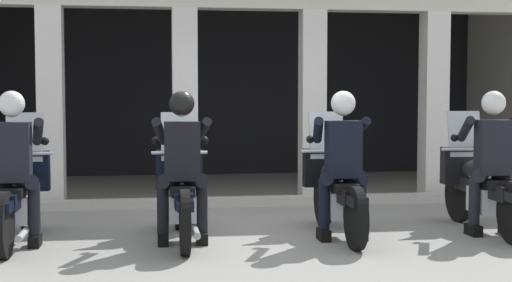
# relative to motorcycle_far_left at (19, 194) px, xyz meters

# --- Properties ---
(ground_plane) EXTENTS (80.00, 80.00, 0.00)m
(ground_plane) POSITION_rel_motorcycle_far_left_xyz_m (2.54, 3.15, -0.50)
(ground_plane) COLOR gray
(station_building) EXTENTS (10.38, 4.25, 3.35)m
(station_building) POSITION_rel_motorcycle_far_left_xyz_m (2.80, 4.74, 1.60)
(station_building) COLOR black
(station_building) RESTS_ON ground
(kerb_strip) EXTENTS (9.88, 0.24, 0.12)m
(kerb_strip) POSITION_rel_motorcycle_far_left_xyz_m (2.80, 2.15, -0.44)
(kerb_strip) COLOR #B7B5AD
(kerb_strip) RESTS_ON ground
(motorcycle_far_left) EXTENTS (0.62, 2.04, 1.35)m
(motorcycle_far_left) POSITION_rel_motorcycle_far_left_xyz_m (0.00, 0.00, 0.00)
(motorcycle_far_left) COLOR black
(motorcycle_far_left) RESTS_ON ground
(police_officer_far_left) EXTENTS (0.63, 0.61, 1.58)m
(police_officer_far_left) POSITION_rel_motorcycle_far_left_xyz_m (-0.00, -0.28, 0.44)
(police_officer_far_left) COLOR black
(police_officer_far_left) RESTS_ON ground
(motorcycle_center_left) EXTENTS (0.62, 2.04, 1.35)m
(motorcycle_center_left) POSITION_rel_motorcycle_far_left_xyz_m (1.69, -0.10, 0.00)
(motorcycle_center_left) COLOR black
(motorcycle_center_left) RESTS_ON ground
(police_officer_center_left) EXTENTS (0.63, 0.61, 1.58)m
(police_officer_center_left) POSITION_rel_motorcycle_far_left_xyz_m (1.69, -0.38, 0.44)
(police_officer_center_left) COLOR black
(police_officer_center_left) RESTS_ON ground
(motorcycle_center_right) EXTENTS (0.62, 2.04, 1.35)m
(motorcycle_center_right) POSITION_rel_motorcycle_far_left_xyz_m (3.38, -0.10, 0.00)
(motorcycle_center_right) COLOR black
(motorcycle_center_right) RESTS_ON ground
(police_officer_center_right) EXTENTS (0.63, 0.61, 1.58)m
(police_officer_center_right) POSITION_rel_motorcycle_far_left_xyz_m (3.38, -0.38, 0.44)
(police_officer_center_right) COLOR black
(police_officer_center_right) RESTS_ON ground
(motorcycle_far_right) EXTENTS (0.62, 2.04, 1.35)m
(motorcycle_far_right) POSITION_rel_motorcycle_far_left_xyz_m (5.08, -0.06, 0.00)
(motorcycle_far_right) COLOR black
(motorcycle_far_right) RESTS_ON ground
(police_officer_far_right) EXTENTS (0.63, 0.61, 1.58)m
(police_officer_far_right) POSITION_rel_motorcycle_far_left_xyz_m (5.07, -0.35, 0.44)
(police_officer_far_right) COLOR black
(police_officer_far_right) RESTS_ON ground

